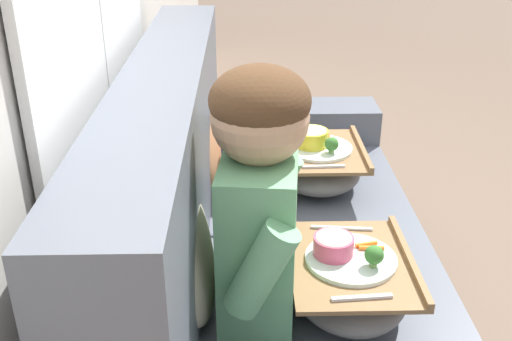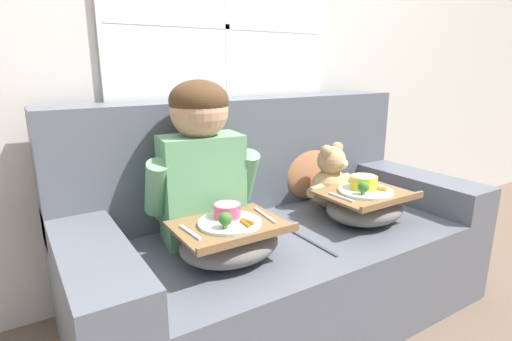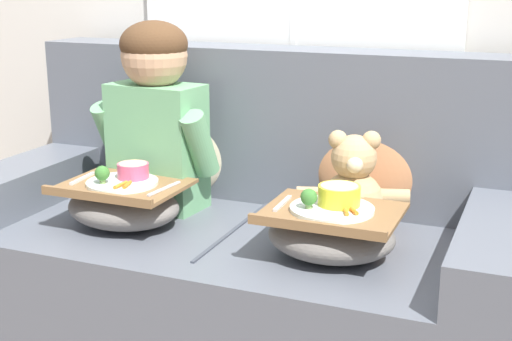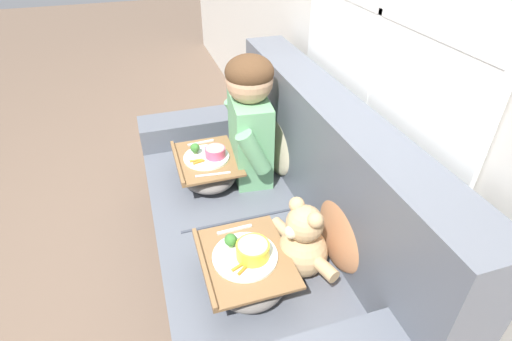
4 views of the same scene
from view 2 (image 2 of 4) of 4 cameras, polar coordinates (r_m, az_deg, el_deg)
name	(u,v)px [view 2 (image 2 of 4)]	position (r m, az deg, el deg)	size (l,w,h in m)	color
ground_plane	(282,310)	(2.02, 3.72, -19.28)	(14.00, 14.00, 0.00)	brown
wall_back_with_window	(223,31)	(2.15, -4.79, 19.26)	(8.00, 0.08, 2.60)	beige
couch	(273,239)	(1.91, 2.51, -9.72)	(1.85, 0.91, 0.98)	#565B66
throw_pillow_behind_child	(185,185)	(1.81, -10.10, -2.01)	(0.40, 0.19, 0.41)	#C1B293
throw_pillow_behind_teddy	(308,164)	(2.17, 7.41, 0.87)	(0.37, 0.18, 0.38)	#B2754C
child_figure	(201,155)	(1.61, -7.89, 2.23)	(0.47, 0.24, 0.65)	#66A370
teddy_bear	(331,181)	(2.05, 10.69, -1.46)	(0.36, 0.26, 0.33)	tan
lap_tray_child	(230,240)	(1.50, -3.74, -9.89)	(0.40, 0.31, 0.21)	slate
lap_tray_teddy	(364,205)	(1.91, 15.24, -4.76)	(0.39, 0.33, 0.21)	slate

